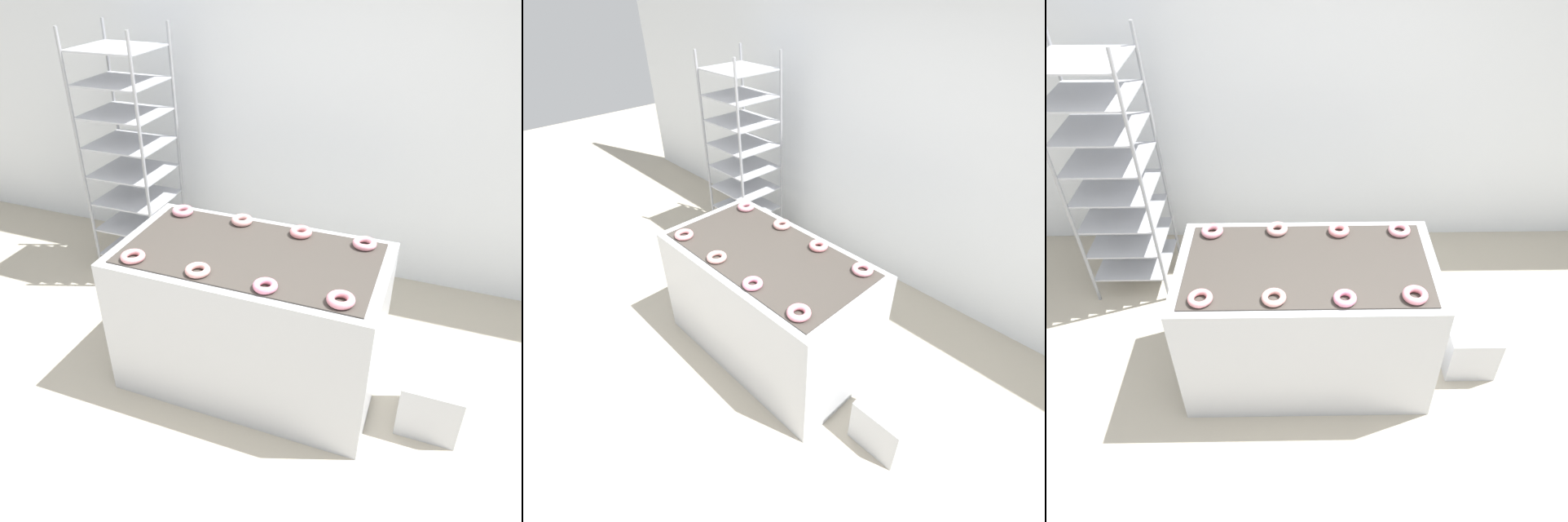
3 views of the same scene
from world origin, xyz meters
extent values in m
plane|color=#B2A893|center=(0.00, 0.00, 0.00)|extent=(14.00, 14.00, 0.00)
cube|color=silver|center=(0.00, 2.12, 1.40)|extent=(8.00, 0.05, 2.80)
cube|color=#B7BABF|center=(0.00, 0.65, 0.44)|extent=(1.48, 0.81, 0.89)
cube|color=#38332D|center=(0.00, 0.65, 0.89)|extent=(1.36, 0.71, 0.01)
cube|color=#262628|center=(0.41, 0.29, 0.62)|extent=(0.12, 0.07, 0.10)
cylinder|color=gray|center=(-1.58, 1.30, 0.94)|extent=(0.02, 0.02, 1.88)
cylinder|color=gray|center=(-1.05, 1.30, 0.94)|extent=(0.02, 0.02, 1.88)
cylinder|color=gray|center=(-1.58, 1.79, 0.94)|extent=(0.02, 0.02, 1.88)
cylinder|color=gray|center=(-1.05, 1.79, 0.94)|extent=(0.02, 0.02, 1.88)
cube|color=#A8AAB2|center=(-1.32, 1.54, 0.19)|extent=(0.53, 0.49, 0.01)
cube|color=#A8AAB2|center=(-1.32, 1.54, 0.41)|extent=(0.53, 0.49, 0.01)
cube|color=#A8AAB2|center=(-1.32, 1.54, 0.63)|extent=(0.53, 0.49, 0.01)
cube|color=#A8AAB2|center=(-1.32, 1.54, 0.85)|extent=(0.53, 0.49, 0.01)
cube|color=#A8AAB2|center=(-1.32, 1.54, 1.07)|extent=(0.53, 0.49, 0.01)
cube|color=#A8AAB2|center=(-1.32, 1.54, 1.29)|extent=(0.53, 0.49, 0.01)
cube|color=#A8AAB2|center=(-1.32, 1.54, 1.51)|extent=(0.53, 0.49, 0.01)
cube|color=#A8AAB2|center=(-1.32, 1.54, 1.73)|extent=(0.53, 0.49, 0.01)
cube|color=#B7BABF|center=(1.06, 0.64, 0.17)|extent=(0.32, 0.30, 0.33)
torus|color=#D9868A|center=(-0.56, 0.37, 0.91)|extent=(0.13, 0.13, 0.03)
torus|color=#D4918B|center=(-0.18, 0.37, 0.91)|extent=(0.13, 0.13, 0.03)
torus|color=pink|center=(0.19, 0.36, 0.91)|extent=(0.12, 0.12, 0.04)
torus|color=pink|center=(0.56, 0.37, 0.91)|extent=(0.14, 0.14, 0.04)
torus|color=#D38391|center=(-0.57, 0.94, 0.91)|extent=(0.13, 0.13, 0.04)
torus|color=#CF9390|center=(-0.18, 0.95, 0.91)|extent=(0.13, 0.13, 0.04)
torus|color=pink|center=(0.20, 0.94, 0.91)|extent=(0.13, 0.13, 0.04)
torus|color=pink|center=(0.56, 0.94, 0.91)|extent=(0.13, 0.13, 0.04)
camera|label=1|loc=(0.88, -1.54, 2.30)|focal=35.00mm
camera|label=2|loc=(1.66, -0.82, 2.43)|focal=28.00mm
camera|label=3|loc=(-0.03, -1.51, 2.76)|focal=35.00mm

